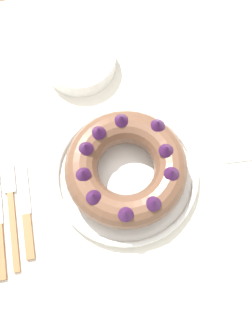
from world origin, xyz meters
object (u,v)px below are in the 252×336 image
Objects in this scene: fork at (12,208)px; side_bowl at (80,61)px; cake_knife at (27,216)px; serving_dish at (126,175)px; bundt_cake at (126,168)px.

fork is 0.34m from side_bowl.
cake_knife is (0.03, -0.02, 0.00)m from fork.
fork is at bearing -121.14° from side_bowl.
serving_dish is 0.28m from side_bowl.
bundt_cake is at bearing 9.38° from cake_knife.
side_bowl is (-0.05, 0.27, 0.01)m from serving_dish.
serving_dish is 1.34× the size of fork.
serving_dish is at bearing -78.82° from side_bowl.
serving_dish is at bearing 60.01° from bundt_cake.
serving_dish is 0.21m from cake_knife.
fork is at bearing 137.65° from cake_knife.
fork is (-0.23, -0.02, -0.01)m from serving_dish.
side_bowl is (0.18, 0.29, 0.02)m from fork.
side_bowl reaches higher than cake_knife.
cake_knife is 0.35m from side_bowl.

